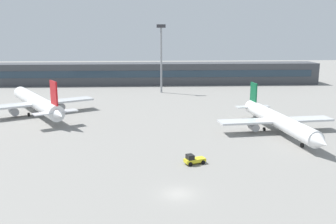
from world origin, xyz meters
TOP-DOWN VIEW (x-y plane):
  - ground_plane at (0.00, 40.00)m, footprint 400.00×400.00m
  - terminal_building at (0.00, 111.03)m, footprint 135.68×12.13m
  - airplane_near at (24.59, 30.57)m, footprint 26.41×37.68m
  - airplane_mid at (-34.81, 53.50)m, footprint 28.83×39.57m
  - baggage_tug_yellow at (3.55, 11.78)m, footprint 3.89×2.75m
  - floodlight_tower_west at (0.66, 87.97)m, footprint 3.20×0.80m

SIDE VIEW (x-z plane):
  - ground_plane at x=0.00m, z-range 0.00..0.00m
  - baggage_tug_yellow at x=3.55m, z-range -0.08..1.67m
  - airplane_near at x=24.59m, z-range -1.82..7.50m
  - airplane_mid at x=-34.81m, z-range -2.13..8.79m
  - terminal_building at x=0.00m, z-range 0.00..9.00m
  - floodlight_tower_west at x=0.66m, z-range 2.00..26.60m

